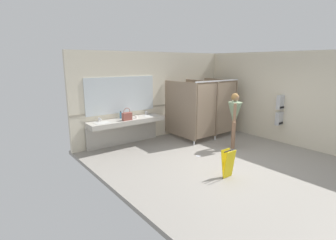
# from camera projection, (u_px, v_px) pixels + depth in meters

# --- Properties ---
(ground_plane) EXTENTS (5.93, 6.47, 0.10)m
(ground_plane) POSITION_uv_depth(u_px,v_px,m) (224.00, 162.00, 6.74)
(ground_plane) COLOR gray
(wall_back) EXTENTS (5.93, 0.12, 2.81)m
(wall_back) POSITION_uv_depth(u_px,v_px,m) (157.00, 95.00, 8.74)
(wall_back) COLOR beige
(wall_back) RESTS_ON ground_plane
(wall_side_right) EXTENTS (0.12, 6.47, 2.81)m
(wall_side_right) POSITION_uv_depth(u_px,v_px,m) (285.00, 98.00, 8.03)
(wall_side_right) COLOR beige
(wall_side_right) RESTS_ON ground_plane
(wall_back_tile_band) EXTENTS (5.93, 0.01, 0.06)m
(wall_back_tile_band) POSITION_uv_depth(u_px,v_px,m) (159.00, 106.00, 8.77)
(wall_back_tile_band) COLOR #9E937F
(wall_back_tile_band) RESTS_ON wall_back
(vanity_counter) EXTENTS (2.37, 0.58, 0.94)m
(vanity_counter) POSITION_uv_depth(u_px,v_px,m) (126.00, 125.00, 7.87)
(vanity_counter) COLOR #B2ADA3
(vanity_counter) RESTS_ON ground_plane
(mirror_panel) EXTENTS (2.27, 0.02, 1.08)m
(mirror_panel) POSITION_uv_depth(u_px,v_px,m) (121.00, 95.00, 7.84)
(mirror_panel) COLOR silver
(mirror_panel) RESTS_ON wall_back
(bathroom_stalls) EXTENTS (1.92, 1.53, 1.94)m
(bathroom_stalls) POSITION_uv_depth(u_px,v_px,m) (205.00, 107.00, 8.73)
(bathroom_stalls) COLOR #84705B
(bathroom_stalls) RESTS_ON ground_plane
(paper_towel_dispenser_upper) EXTENTS (0.38, 0.13, 0.43)m
(paper_towel_dispenser_upper) POSITION_uv_depth(u_px,v_px,m) (281.00, 102.00, 8.02)
(paper_towel_dispenser_upper) COLOR #B7BABF
(paper_towel_dispenser_upper) RESTS_ON wall_side_right
(paper_towel_dispenser_lower) EXTENTS (0.38, 0.13, 0.40)m
(paper_towel_dispenser_lower) POSITION_uv_depth(u_px,v_px,m) (280.00, 118.00, 8.12)
(paper_towel_dispenser_lower) COLOR #B7BABF
(paper_towel_dispenser_lower) RESTS_ON wall_side_right
(person_standing) EXTENTS (0.56, 0.56, 1.62)m
(person_standing) POSITION_uv_depth(u_px,v_px,m) (234.00, 114.00, 7.54)
(person_standing) COLOR #8C664C
(person_standing) RESTS_ON ground_plane
(handbag) EXTENTS (0.28, 0.14, 0.37)m
(handbag) POSITION_uv_depth(u_px,v_px,m) (127.00, 116.00, 7.58)
(handbag) COLOR #934C42
(handbag) RESTS_ON vanity_counter
(soap_dispenser) EXTENTS (0.07, 0.07, 0.22)m
(soap_dispenser) POSITION_uv_depth(u_px,v_px,m) (121.00, 115.00, 7.81)
(soap_dispenser) COLOR teal
(soap_dispenser) RESTS_ON vanity_counter
(paper_cup) EXTENTS (0.07, 0.07, 0.09)m
(paper_cup) POSITION_uv_depth(u_px,v_px,m) (136.00, 117.00, 7.83)
(paper_cup) COLOR white
(paper_cup) RESTS_ON vanity_counter
(wet_floor_sign) EXTENTS (0.28, 0.19, 0.63)m
(wet_floor_sign) POSITION_uv_depth(u_px,v_px,m) (228.00, 163.00, 5.69)
(wet_floor_sign) COLOR yellow
(wet_floor_sign) RESTS_ON ground_plane
(floor_drain_cover) EXTENTS (0.14, 0.14, 0.01)m
(floor_drain_cover) POSITION_uv_depth(u_px,v_px,m) (198.00, 156.00, 7.06)
(floor_drain_cover) COLOR #B7BABF
(floor_drain_cover) RESTS_ON ground_plane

